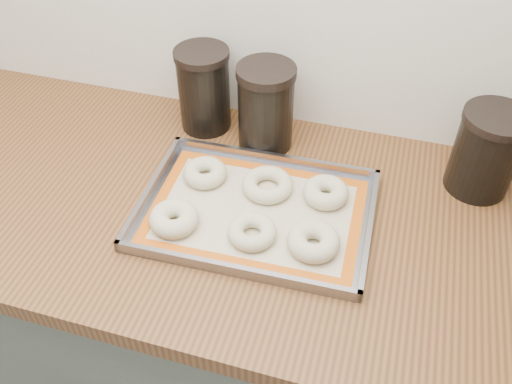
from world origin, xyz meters
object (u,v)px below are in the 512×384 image
(bagel_front_left, at_px, (174,219))
(bagel_back_mid, at_px, (268,185))
(bagel_back_left, at_px, (205,173))
(canister_left, at_px, (204,89))
(canister_mid, at_px, (266,107))
(bagel_back_right, at_px, (326,192))
(bagel_front_mid, at_px, (252,232))
(canister_right, at_px, (486,152))
(baking_tray, at_px, (256,211))
(bagel_front_right, at_px, (313,241))

(bagel_front_left, bearing_deg, bagel_back_mid, 44.91)
(bagel_front_left, height_order, bagel_back_left, bagel_front_left)
(canister_left, bearing_deg, canister_mid, -10.65)
(canister_left, bearing_deg, bagel_back_right, -28.74)
(bagel_front_mid, distance_m, canister_left, 0.39)
(bagel_front_mid, distance_m, bagel_back_mid, 0.14)
(bagel_front_mid, bearing_deg, bagel_back_left, 137.18)
(canister_right, bearing_deg, bagel_back_left, -165.39)
(baking_tray, relative_size, canister_left, 2.38)
(bagel_back_left, relative_size, canister_left, 0.47)
(bagel_back_left, bearing_deg, canister_mid, 60.98)
(bagel_back_mid, bearing_deg, canister_right, 18.87)
(canister_left, xyz_separation_m, canister_mid, (0.15, -0.03, 0.00))
(bagel_back_mid, xyz_separation_m, canister_mid, (-0.05, 0.16, 0.08))
(bagel_back_left, height_order, canister_right, canister_right)
(bagel_front_mid, bearing_deg, canister_right, 34.06)
(baking_tray, bearing_deg, canister_left, 127.94)
(bagel_front_left, xyz_separation_m, canister_left, (-0.06, 0.33, 0.08))
(baking_tray, xyz_separation_m, bagel_back_left, (-0.13, 0.07, 0.01))
(bagel_front_right, xyz_separation_m, bagel_back_mid, (-0.12, 0.13, -0.00))
(bagel_front_right, xyz_separation_m, canister_right, (0.29, 0.27, 0.07))
(bagel_back_left, relative_size, canister_right, 0.50)
(bagel_front_left, height_order, canister_left, canister_left)
(bagel_back_left, xyz_separation_m, canister_mid, (0.09, 0.16, 0.08))
(bagel_back_right, bearing_deg, bagel_back_left, -177.59)
(bagel_back_right, xyz_separation_m, canister_left, (-0.32, 0.18, 0.08))
(baking_tray, height_order, bagel_back_mid, bagel_back_mid)
(bagel_front_right, relative_size, canister_left, 0.50)
(bagel_front_right, distance_m, canister_mid, 0.34)
(baking_tray, relative_size, bagel_front_mid, 5.00)
(bagel_front_right, height_order, canister_left, canister_left)
(baking_tray, distance_m, bagel_back_left, 0.15)
(bagel_back_left, distance_m, canister_mid, 0.20)
(bagel_front_right, bearing_deg, canister_right, 42.74)
(bagel_back_right, relative_size, canister_mid, 0.47)
(canister_right, bearing_deg, canister_left, 175.93)
(bagel_front_mid, xyz_separation_m, bagel_back_right, (0.11, 0.14, 0.00))
(bagel_front_mid, relative_size, bagel_back_mid, 0.89)
(bagel_front_mid, xyz_separation_m, bagel_back_left, (-0.14, 0.13, 0.00))
(bagel_front_right, height_order, canister_mid, canister_mid)
(bagel_front_left, height_order, bagel_back_mid, bagel_front_left)
(canister_right, bearing_deg, bagel_front_left, -152.84)
(baking_tray, distance_m, canister_mid, 0.25)
(canister_left, distance_m, canister_right, 0.62)
(baking_tray, xyz_separation_m, canister_left, (-0.20, 0.25, 0.09))
(bagel_back_mid, height_order, canister_mid, canister_mid)
(bagel_front_left, xyz_separation_m, bagel_back_left, (0.01, 0.15, -0.00))
(bagel_front_left, bearing_deg, canister_left, 99.50)
(bagel_back_left, bearing_deg, bagel_front_left, -94.12)
(bagel_front_left, height_order, bagel_front_mid, bagel_front_left)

